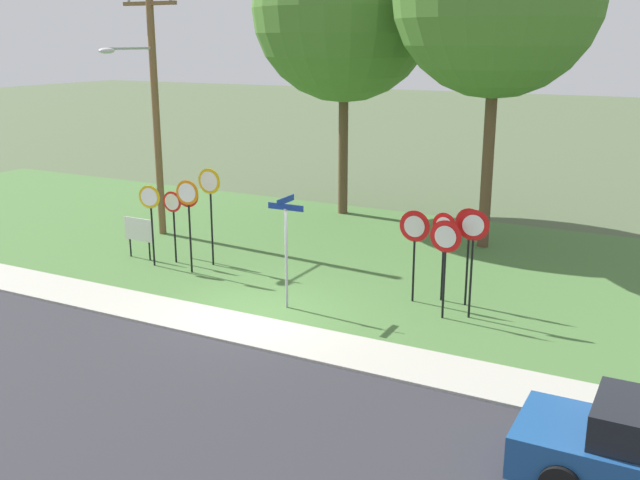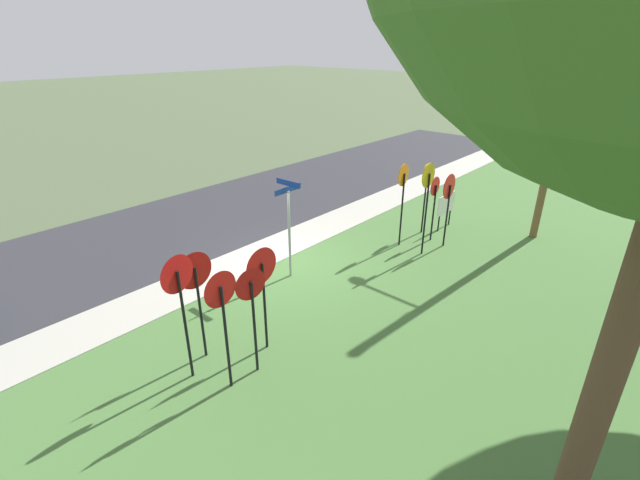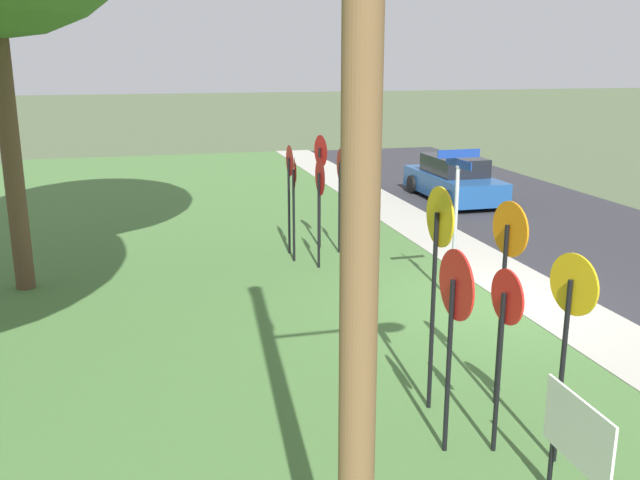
# 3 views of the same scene
# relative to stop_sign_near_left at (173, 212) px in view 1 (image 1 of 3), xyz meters

# --- Properties ---
(ground_plane) EXTENTS (160.00, 160.00, 0.00)m
(ground_plane) POSITION_rel_stop_sign_near_left_xyz_m (4.45, -2.57, -1.58)
(ground_plane) COLOR #4C5B3D
(road_asphalt) EXTENTS (44.00, 6.40, 0.01)m
(road_asphalt) POSITION_rel_stop_sign_near_left_xyz_m (4.45, -7.37, -1.58)
(road_asphalt) COLOR #2D2D33
(road_asphalt) RESTS_ON ground_plane
(sidewalk_strip) EXTENTS (44.00, 1.60, 0.06)m
(sidewalk_strip) POSITION_rel_stop_sign_near_left_xyz_m (4.45, -3.37, -1.55)
(sidewalk_strip) COLOR #ADAA9E
(sidewalk_strip) RESTS_ON ground_plane
(grass_median) EXTENTS (44.00, 12.00, 0.04)m
(grass_median) POSITION_rel_stop_sign_near_left_xyz_m (4.45, 3.43, -1.56)
(grass_median) COLOR #477038
(grass_median) RESTS_ON ground_plane
(stop_sign_near_left) EXTENTS (0.62, 0.10, 2.17)m
(stop_sign_near_left) POSITION_rel_stop_sign_near_left_xyz_m (0.00, 0.00, 0.00)
(stop_sign_near_left) COLOR black
(stop_sign_near_left) RESTS_ON grass_median
(stop_sign_near_right) EXTENTS (0.69, 0.12, 2.68)m
(stop_sign_near_right) POSITION_rel_stop_sign_near_left_xyz_m (1.03, -0.58, 0.40)
(stop_sign_near_right) COLOR black
(stop_sign_near_right) RESTS_ON grass_median
(stop_sign_far_left) EXTENTS (0.74, 0.09, 2.88)m
(stop_sign_far_left) POSITION_rel_stop_sign_near_left_xyz_m (1.13, 0.32, 0.56)
(stop_sign_far_left) COLOR black
(stop_sign_far_left) RESTS_ON grass_median
(stop_sign_far_center) EXTENTS (0.79, 0.10, 2.39)m
(stop_sign_far_center) POSITION_rel_stop_sign_near_left_xyz_m (0.14, 0.54, 0.20)
(stop_sign_far_center) COLOR black
(stop_sign_far_center) RESTS_ON grass_median
(stop_sign_far_right) EXTENTS (0.66, 0.15, 2.41)m
(stop_sign_far_right) POSITION_rel_stop_sign_near_left_xyz_m (-0.36, -0.55, 0.19)
(stop_sign_far_right) COLOR black
(stop_sign_far_right) RESTS_ON grass_median
(yield_sign_near_left) EXTENTS (0.65, 0.13, 2.30)m
(yield_sign_near_left) POSITION_rel_stop_sign_near_left_xyz_m (8.09, 0.55, 0.15)
(yield_sign_near_left) COLOR black
(yield_sign_near_left) RESTS_ON grass_median
(yield_sign_near_right) EXTENTS (0.74, 0.15, 2.66)m
(yield_sign_near_right) POSITION_rel_stop_sign_near_left_xyz_m (9.06, -0.29, 0.44)
(yield_sign_near_right) COLOR black
(yield_sign_near_right) RESTS_ON grass_median
(yield_sign_far_left) EXTENTS (0.80, 0.10, 2.37)m
(yield_sign_far_left) POSITION_rel_stop_sign_near_left_xyz_m (7.46, 0.14, 0.22)
(yield_sign_far_left) COLOR black
(yield_sign_far_left) RESTS_ON grass_median
(yield_sign_far_right) EXTENTS (0.77, 0.10, 2.41)m
(yield_sign_far_right) POSITION_rel_stop_sign_near_left_xyz_m (8.52, -0.62, 0.25)
(yield_sign_far_right) COLOR black
(yield_sign_far_right) RESTS_ON grass_median
(yield_sign_center) EXTENTS (0.70, 0.10, 2.49)m
(yield_sign_center) POSITION_rel_stop_sign_near_left_xyz_m (8.73, 0.52, 0.31)
(yield_sign_center) COLOR black
(yield_sign_center) RESTS_ON grass_median
(street_name_post) EXTENTS (0.96, 0.82, 2.80)m
(street_name_post) POSITION_rel_stop_sign_near_left_xyz_m (4.87, -1.71, 0.13)
(street_name_post) COLOR #9EA0A8
(street_name_post) RESTS_ON grass_median
(utility_pole) EXTENTS (2.10, 2.45, 8.57)m
(utility_pole) POSITION_rel_stop_sign_near_left_xyz_m (-2.56, 2.34, 3.09)
(utility_pole) COLOR brown
(utility_pole) RESTS_ON grass_median
(notice_board) EXTENTS (1.10, 0.07, 1.25)m
(notice_board) POSITION_rel_stop_sign_near_left_xyz_m (-1.24, -0.14, -0.71)
(notice_board) COLOR black
(notice_board) RESTS_ON grass_median
(oak_tree_left) EXTENTS (6.64, 6.64, 10.83)m
(oak_tree_left) POSITION_rel_stop_sign_near_left_xyz_m (1.53, 8.18, 5.95)
(oak_tree_left) COLOR brown
(oak_tree_left) RESTS_ON grass_median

